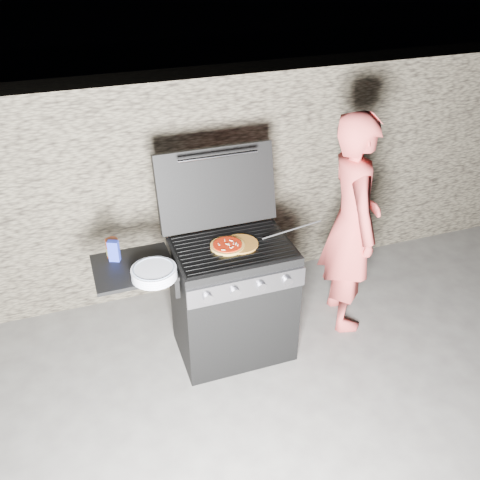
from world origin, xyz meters
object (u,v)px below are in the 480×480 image
object	(u,v)px
sauce_jar	(112,248)
person	(352,224)
gas_grill	(200,307)
pizza_topped	(227,245)

from	to	relation	value
sauce_jar	person	bearing A→B (deg)	-2.53
gas_grill	pizza_topped	bearing A→B (deg)	1.13
pizza_topped	person	distance (m)	0.99
gas_grill	person	bearing A→B (deg)	3.71
gas_grill	pizza_topped	distance (m)	0.51
pizza_topped	sauce_jar	world-z (taller)	sauce_jar
sauce_jar	person	size ratio (longest dim) A/B	0.07
gas_grill	person	size ratio (longest dim) A/B	0.78
pizza_topped	sauce_jar	size ratio (longest dim) A/B	1.80
gas_grill	person	distance (m)	1.26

